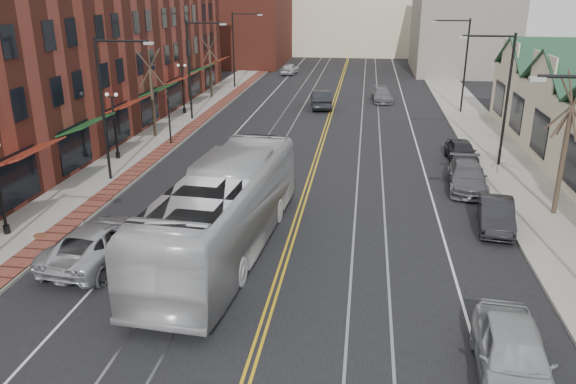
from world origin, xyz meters
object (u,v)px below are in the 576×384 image
(parked_suv, at_px, (101,241))
(parked_car_c, at_px, (467,177))
(parked_car_a, at_px, (513,356))
(transit_bus, at_px, (224,210))
(parked_car_d, at_px, (461,151))
(parked_car_b, at_px, (496,215))

(parked_suv, xyz_separation_m, parked_car_c, (16.32, 11.00, -0.09))
(parked_suv, relative_size, parked_car_a, 1.17)
(transit_bus, relative_size, parked_car_a, 2.72)
(parked_car_c, xyz_separation_m, parked_car_d, (0.48, 5.32, -0.02))
(parked_car_b, bearing_deg, parked_car_d, 97.69)
(transit_bus, xyz_separation_m, parked_suv, (-4.90, -1.40, -1.09))
(parked_car_a, distance_m, parked_car_d, 22.05)
(parked_car_b, xyz_separation_m, parked_car_c, (-0.48, 5.45, 0.03))
(parked_suv, relative_size, parked_car_d, 1.42)
(parked_car_a, height_order, parked_car_c, parked_car_a)
(transit_bus, relative_size, parked_car_c, 2.74)
(parked_car_b, relative_size, parked_car_c, 0.85)
(parked_suv, relative_size, parked_car_c, 1.18)
(transit_bus, bearing_deg, parked_car_b, -156.56)
(parked_car_b, height_order, parked_car_c, parked_car_c)
(parked_suv, bearing_deg, parked_car_d, -129.30)
(parked_car_a, xyz_separation_m, parked_car_b, (1.80, 11.21, -0.16))
(parked_car_c, bearing_deg, parked_car_b, -80.51)
(parked_suv, bearing_deg, parked_car_a, 165.86)
(parked_car_b, height_order, parked_car_d, parked_car_d)
(transit_bus, bearing_deg, parked_car_c, -135.72)
(transit_bus, distance_m, parked_car_a, 12.37)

